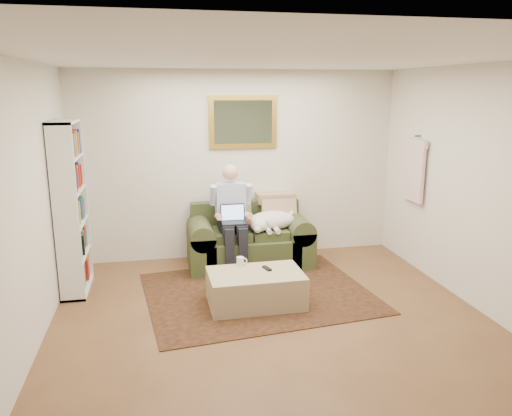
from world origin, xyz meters
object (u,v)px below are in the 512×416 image
object	(u,v)px
laptop	(233,218)
ottoman	(256,289)
coffee_mug	(240,261)
sleeping_dog	(272,220)
bookshelf	(71,208)
seated_man	(233,219)
sofa	(249,244)

from	to	relation	value
laptop	ottoman	xyz separation A→B (m)	(0.07, -1.09, -0.54)
coffee_mug	ottoman	bearing A→B (deg)	-63.96
sleeping_dog	bookshelf	bearing A→B (deg)	-171.55
sleeping_dog	coffee_mug	distance (m)	1.15
coffee_mug	seated_man	bearing A→B (deg)	86.60
seated_man	ottoman	world-z (taller)	seated_man
sofa	bookshelf	bearing A→B (deg)	-168.33
seated_man	bookshelf	distance (m)	1.98
laptop	coffee_mug	bearing A→B (deg)	-93.66
sofa	sleeping_dog	distance (m)	0.46
seated_man	sleeping_dog	distance (m)	0.55
laptop	ottoman	world-z (taller)	laptop
sleeping_dog	coffee_mug	size ratio (longest dim) A/B	6.76
seated_man	laptop	distance (m)	0.07
laptop	bookshelf	xyz separation A→B (m)	(-1.93, -0.24, 0.28)
sofa	coffee_mug	distance (m)	1.10
sleeping_dog	ottoman	size ratio (longest dim) A/B	0.65
coffee_mug	laptop	bearing A→B (deg)	86.34
ottoman	bookshelf	distance (m)	2.33
sofa	seated_man	xyz separation A→B (m)	(-0.25, -0.15, 0.41)
laptop	bookshelf	size ratio (longest dim) A/B	0.16
ottoman	coffee_mug	distance (m)	0.37
laptop	bookshelf	bearing A→B (deg)	-173.03
sofa	laptop	size ratio (longest dim) A/B	5.15
ottoman	bookshelf	world-z (taller)	bookshelf
seated_man	coffee_mug	xyz separation A→B (m)	(-0.05, -0.90, -0.26)
sleeping_dog	bookshelf	distance (m)	2.53
seated_man	ottoman	distance (m)	1.26
sofa	ottoman	bearing A→B (deg)	-97.52
sofa	sleeping_dog	size ratio (longest dim) A/B	2.43
seated_man	laptop	xyz separation A→B (m)	(0.00, -0.06, 0.03)
laptop	coffee_mug	distance (m)	0.89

